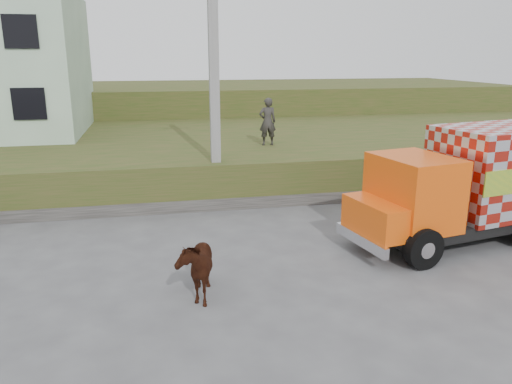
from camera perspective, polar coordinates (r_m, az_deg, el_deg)
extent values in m
plane|color=#474749|center=(12.72, 2.69, -7.21)|extent=(120.00, 120.00, 0.00)
cube|color=#2E4416|center=(21.96, -3.74, 4.53)|extent=(40.00, 12.00, 1.50)
cube|color=#2E4416|center=(33.66, -6.66, 9.55)|extent=(40.00, 12.00, 3.00)
cube|color=#595651|center=(16.28, -7.82, -1.46)|extent=(16.00, 0.50, 0.40)
cube|color=gray|center=(16.11, -4.80, 12.21)|extent=(0.30, 0.30, 8.00)
cube|color=black|center=(14.84, 23.65, -2.79)|extent=(6.38, 3.10, 0.31)
cube|color=#E04D0B|center=(13.12, 17.53, 0.05)|extent=(1.98, 2.34, 1.80)
cube|color=#E04D0B|center=(12.65, 13.73, -2.78)|extent=(1.24, 2.02, 0.81)
cube|color=silver|center=(15.31, 26.99, 2.42)|extent=(4.47, 2.90, 2.34)
cube|color=yellow|center=(16.02, 24.06, 3.27)|extent=(4.07, 0.82, 0.63)
cube|color=silver|center=(12.58, 11.91, -5.38)|extent=(0.52, 2.06, 0.27)
cylinder|color=black|center=(12.43, 18.57, -6.13)|extent=(1.03, 0.50, 0.99)
cylinder|color=black|center=(13.94, 13.05, -3.37)|extent=(1.03, 0.50, 0.99)
cylinder|color=black|center=(16.17, 23.24, -1.64)|extent=(1.03, 0.50, 0.99)
cylinder|color=black|center=(17.21, 26.61, -1.05)|extent=(1.03, 0.50, 0.99)
imported|color=#321B0C|center=(10.51, -7.00, -8.32)|extent=(0.90, 1.68, 1.36)
imported|color=#2B2826|center=(19.32, 1.33, 8.05)|extent=(0.66, 0.44, 1.82)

